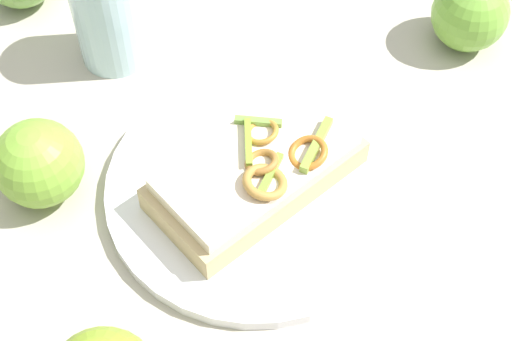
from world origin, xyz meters
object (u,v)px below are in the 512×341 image
plate (256,188)px  apple_4 (470,13)px  apple_3 (39,163)px  drinking_glass (108,15)px  sandwich (257,170)px

plate → apple_4: 0.29m
apple_4 → apple_3: bearing=-5.0°
drinking_glass → apple_4: bearing=153.1°
apple_4 → drinking_glass: (0.32, -0.16, 0.01)m
apple_3 → apple_4: (-0.44, 0.04, -0.00)m
apple_3 → drinking_glass: 0.17m
plate → sandwich: size_ratio=1.35×
plate → drinking_glass: drinking_glass is taller
plate → apple_4: bearing=-168.4°
plate → sandwich: 0.03m
apple_3 → drinking_glass: bearing=-134.6°
sandwich → apple_3: (0.16, -0.10, 0.01)m
apple_3 → apple_4: size_ratio=1.01×
plate → sandwich: sandwich is taller
apple_4 → drinking_glass: drinking_glass is taller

